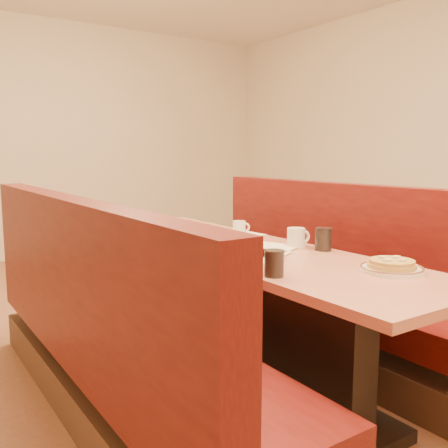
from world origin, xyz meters
TOP-DOWN VIEW (x-y plane):
  - ground at (0.00, 0.00)m, footprint 8.00×8.00m
  - room_envelope at (0.00, 0.00)m, footprint 6.04×8.04m
  - diner_table at (0.00, 0.00)m, footprint 0.70×2.50m
  - booth_left at (-0.73, 0.00)m, footprint 0.55×2.50m
  - booth_right at (0.73, 0.00)m, footprint 0.55×2.50m
  - placemat_near_left at (-0.12, -0.26)m, footprint 0.46×0.41m
  - placemat_near_right at (0.03, -0.15)m, footprint 0.46×0.41m
  - placemat_far_left at (-0.05, 0.68)m, footprint 0.56×0.50m
  - placemat_far_right at (0.12, 0.32)m, footprint 0.43×0.34m
  - pancake_plate at (0.18, -0.83)m, footprint 0.26×0.26m
  - eggs_plate at (-0.21, -0.06)m, footprint 0.27×0.27m
  - extra_plate_mid at (0.04, 0.84)m, footprint 0.21×0.21m
  - extra_plate_far at (-0.08, 1.10)m, footprint 0.19×0.19m
  - coffee_mug_a at (0.23, -0.19)m, footprint 0.13×0.09m
  - coffee_mug_b at (-0.19, 0.26)m, footprint 0.12×0.08m
  - coffee_mug_c at (0.22, 0.31)m, footprint 0.11×0.08m
  - coffee_mug_d at (-0.27, 1.09)m, footprint 0.10×0.07m
  - soda_tumbler_near at (-0.28, -0.63)m, footprint 0.08×0.08m
  - soda_tumbler_mid at (0.28, -0.34)m, footprint 0.08×0.08m

SIDE VIEW (x-z plane):
  - ground at x=0.00m, z-range 0.00..0.00m
  - booth_left at x=-0.73m, z-range -0.16..0.89m
  - booth_right at x=0.73m, z-range -0.16..0.89m
  - diner_table at x=0.00m, z-range 0.00..0.75m
  - placemat_near_left at x=-0.12m, z-range 0.75..0.76m
  - placemat_near_right at x=0.03m, z-range 0.75..0.76m
  - placemat_far_left at x=-0.05m, z-range 0.75..0.76m
  - placemat_far_right at x=0.12m, z-range 0.75..0.76m
  - extra_plate_far at x=-0.08m, z-range 0.74..0.78m
  - extra_plate_mid at x=0.04m, z-range 0.74..0.79m
  - eggs_plate at x=-0.21m, z-range 0.74..0.79m
  - pancake_plate at x=0.18m, z-range 0.74..0.80m
  - coffee_mug_d at x=-0.27m, z-range 0.75..0.83m
  - coffee_mug_c at x=0.22m, z-range 0.75..0.83m
  - coffee_mug_b at x=-0.19m, z-range 0.75..0.84m
  - coffee_mug_a at x=0.23m, z-range 0.75..0.85m
  - soda_tumbler_near at x=-0.28m, z-range 0.75..0.86m
  - soda_tumbler_mid at x=0.28m, z-range 0.75..0.87m
  - room_envelope at x=0.00m, z-range 0.52..3.34m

